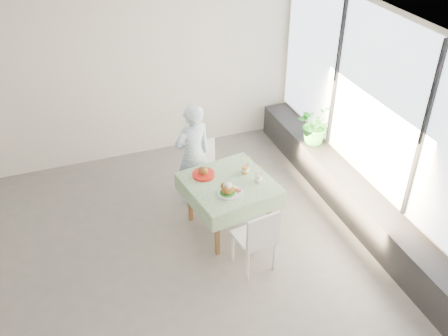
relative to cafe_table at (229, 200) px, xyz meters
name	(u,v)px	position (x,y,z in m)	size (l,w,h in m)	color
floor	(152,257)	(-1.11, -0.21, -0.46)	(6.00, 6.00, 0.00)	#605E5B
ceiling	(128,39)	(-1.11, -0.21, 2.34)	(6.00, 6.00, 0.00)	white
wall_back	(105,77)	(-1.11, 2.29, 0.94)	(6.00, 0.02, 2.80)	silver
wall_right	(375,118)	(1.89, -0.21, 0.94)	(0.02, 5.00, 2.80)	silver
window_pane	(376,101)	(1.86, -0.21, 1.19)	(0.01, 4.80, 2.18)	#D1E0F9
window_ledge	(348,194)	(1.69, -0.21, -0.21)	(0.40, 4.80, 0.50)	black
cafe_table	(229,200)	(0.00, 0.00, 0.00)	(1.19, 1.19, 0.74)	brown
chair_far	(208,182)	(-0.05, 0.73, -0.20)	(0.46, 0.46, 0.85)	white
chair_near	(254,249)	(0.03, -0.78, -0.18)	(0.48, 0.48, 0.90)	white
diner	(193,154)	(-0.23, 0.77, 0.29)	(0.55, 0.36, 1.50)	#91C5E9
main_dish	(229,190)	(-0.09, -0.24, 0.34)	(0.34, 0.34, 0.17)	white
juice_cup_orange	(245,169)	(0.26, 0.11, 0.35)	(0.10, 0.10, 0.29)	white
juice_cup_lemonade	(258,178)	(0.34, -0.12, 0.34)	(0.09, 0.09, 0.26)	white
second_dish	(203,173)	(-0.26, 0.24, 0.32)	(0.29, 0.29, 0.14)	#B31912
potted_plant	(315,124)	(1.70, 0.86, 0.35)	(0.56, 0.49, 0.62)	#2B8231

